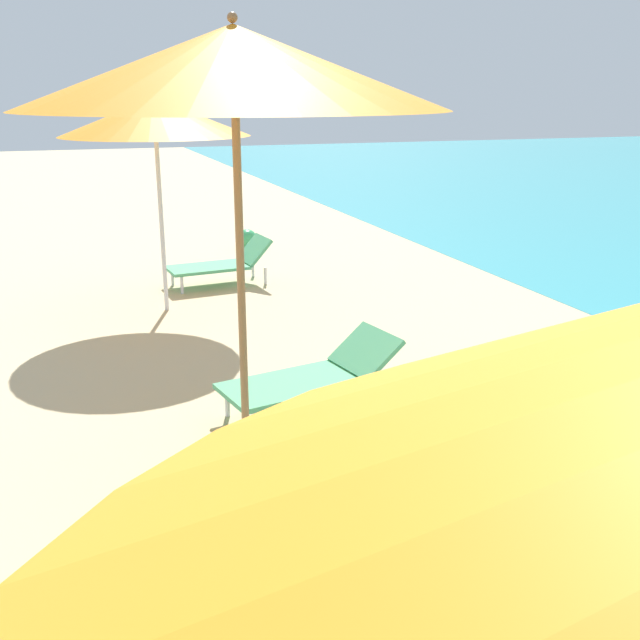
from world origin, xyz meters
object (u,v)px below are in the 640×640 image
at_px(beach_ball, 247,239).
at_px(lounger_third_inland, 364,498).
at_px(umbrella_third, 234,68).
at_px(lounger_farthest_shoreside, 222,263).
at_px(lounger_third_shoreside, 313,375).
at_px(umbrella_farthest, 155,117).

bearing_deg(beach_ball, lounger_third_inland, -99.56).
xyz_separation_m(umbrella_third, beach_ball, (1.86, 7.47, -2.46)).
height_order(umbrella_third, beach_ball, umbrella_third).
bearing_deg(beach_ball, umbrella_third, -104.00).
xyz_separation_m(umbrella_third, lounger_farthest_shoreside, (0.97, 5.29, -2.33)).
bearing_deg(umbrella_third, lounger_third_inland, -64.56).
xyz_separation_m(umbrella_third, lounger_third_inland, (0.45, -0.94, -2.30)).
height_order(lounger_third_shoreside, lounger_third_inland, lounger_third_inland).
bearing_deg(umbrella_third, umbrella_farthest, 88.89).
distance_m(umbrella_third, lounger_third_shoreside, 2.64).
distance_m(lounger_third_inland, lounger_farthest_shoreside, 6.25).
distance_m(lounger_third_shoreside, lounger_farthest_shoreside, 4.31).
bearing_deg(beach_ball, lounger_farthest_shoreside, -112.22).
height_order(lounger_third_inland, beach_ball, lounger_third_inland).
height_order(umbrella_farthest, lounger_farthest_shoreside, umbrella_farthest).
xyz_separation_m(lounger_third_shoreside, beach_ball, (1.06, 6.49, -0.14)).
relative_size(lounger_farthest_shoreside, beach_ball, 4.26).
distance_m(umbrella_third, lounger_third_inland, 2.52).
height_order(umbrella_third, lounger_third_shoreside, umbrella_third).
bearing_deg(umbrella_third, beach_ball, 76.00).
xyz_separation_m(umbrella_third, umbrella_farthest, (0.08, 4.30, -0.40)).
relative_size(umbrella_farthest, lounger_farthest_shoreside, 1.77).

